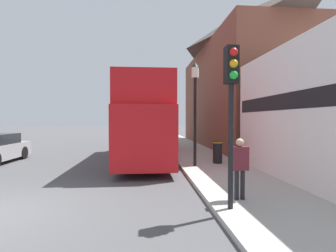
{
  "coord_description": "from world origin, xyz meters",
  "views": [
    {
      "loc": [
        3.56,
        -6.24,
        2.2
      ],
      "look_at": [
        4.67,
        6.08,
        1.9
      ],
      "focal_mm": 28.0,
      "sensor_mm": 36.0,
      "label": 1
    }
  ],
  "objects_px": {
    "lamp_post_second": "(173,101)",
    "litter_bin": "(218,152)",
    "pedestrian_nearest": "(240,163)",
    "traffic_signal": "(231,90)",
    "parked_car_ahead_of_bus": "(150,138)",
    "lamp_post_nearest": "(195,95)",
    "tour_bus": "(144,127)"
  },
  "relations": [
    {
      "from": "tour_bus",
      "to": "traffic_signal",
      "type": "bearing_deg",
      "value": -76.89
    },
    {
      "from": "parked_car_ahead_of_bus",
      "to": "lamp_post_nearest",
      "type": "height_order",
      "value": "lamp_post_nearest"
    },
    {
      "from": "tour_bus",
      "to": "lamp_post_second",
      "type": "distance_m",
      "value": 4.93
    },
    {
      "from": "tour_bus",
      "to": "parked_car_ahead_of_bus",
      "type": "bearing_deg",
      "value": 86.41
    },
    {
      "from": "pedestrian_nearest",
      "to": "parked_car_ahead_of_bus",
      "type": "bearing_deg",
      "value": 97.48
    },
    {
      "from": "traffic_signal",
      "to": "tour_bus",
      "type": "bearing_deg",
      "value": 103.2
    },
    {
      "from": "traffic_signal",
      "to": "lamp_post_nearest",
      "type": "bearing_deg",
      "value": 87.47
    },
    {
      "from": "tour_bus",
      "to": "lamp_post_nearest",
      "type": "relative_size",
      "value": 2.2
    },
    {
      "from": "lamp_post_nearest",
      "to": "litter_bin",
      "type": "xyz_separation_m",
      "value": [
        1.21,
        0.67,
        -2.62
      ]
    },
    {
      "from": "traffic_signal",
      "to": "lamp_post_nearest",
      "type": "xyz_separation_m",
      "value": [
        0.25,
        5.57,
        0.43
      ]
    },
    {
      "from": "lamp_post_nearest",
      "to": "litter_bin",
      "type": "height_order",
      "value": "lamp_post_nearest"
    },
    {
      "from": "lamp_post_nearest",
      "to": "traffic_signal",
      "type": "bearing_deg",
      "value": -92.53
    },
    {
      "from": "traffic_signal",
      "to": "litter_bin",
      "type": "distance_m",
      "value": 6.78
    },
    {
      "from": "tour_bus",
      "to": "litter_bin",
      "type": "xyz_separation_m",
      "value": [
        3.46,
        -2.27,
        -1.12
      ]
    },
    {
      "from": "pedestrian_nearest",
      "to": "lamp_post_second",
      "type": "bearing_deg",
      "value": 91.97
    },
    {
      "from": "pedestrian_nearest",
      "to": "lamp_post_second",
      "type": "xyz_separation_m",
      "value": [
        -0.41,
        11.99,
        2.44
      ]
    },
    {
      "from": "parked_car_ahead_of_bus",
      "to": "pedestrian_nearest",
      "type": "height_order",
      "value": "pedestrian_nearest"
    },
    {
      "from": "tour_bus",
      "to": "litter_bin",
      "type": "bearing_deg",
      "value": -33.43
    },
    {
      "from": "traffic_signal",
      "to": "lamp_post_second",
      "type": "height_order",
      "value": "lamp_post_second"
    },
    {
      "from": "lamp_post_second",
      "to": "litter_bin",
      "type": "distance_m",
      "value": 7.16
    },
    {
      "from": "parked_car_ahead_of_bus",
      "to": "lamp_post_nearest",
      "type": "bearing_deg",
      "value": -81.41
    },
    {
      "from": "parked_car_ahead_of_bus",
      "to": "lamp_post_second",
      "type": "height_order",
      "value": "lamp_post_second"
    },
    {
      "from": "lamp_post_second",
      "to": "parked_car_ahead_of_bus",
      "type": "bearing_deg",
      "value": 115.9
    },
    {
      "from": "tour_bus",
      "to": "parked_car_ahead_of_bus",
      "type": "xyz_separation_m",
      "value": [
        0.45,
        7.42,
        -1.14
      ]
    },
    {
      "from": "pedestrian_nearest",
      "to": "traffic_signal",
      "type": "height_order",
      "value": "traffic_signal"
    },
    {
      "from": "lamp_post_second",
      "to": "litter_bin",
      "type": "bearing_deg",
      "value": -77.59
    },
    {
      "from": "pedestrian_nearest",
      "to": "litter_bin",
      "type": "bearing_deg",
      "value": 79.82
    },
    {
      "from": "lamp_post_nearest",
      "to": "pedestrian_nearest",
      "type": "bearing_deg",
      "value": -87.5
    },
    {
      "from": "parked_car_ahead_of_bus",
      "to": "pedestrian_nearest",
      "type": "bearing_deg",
      "value": -83.73
    },
    {
      "from": "lamp_post_nearest",
      "to": "litter_bin",
      "type": "relative_size",
      "value": 4.48
    },
    {
      "from": "pedestrian_nearest",
      "to": "traffic_signal",
      "type": "distance_m",
      "value": 1.96
    },
    {
      "from": "parked_car_ahead_of_bus",
      "to": "traffic_signal",
      "type": "distance_m",
      "value": 16.17
    }
  ]
}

